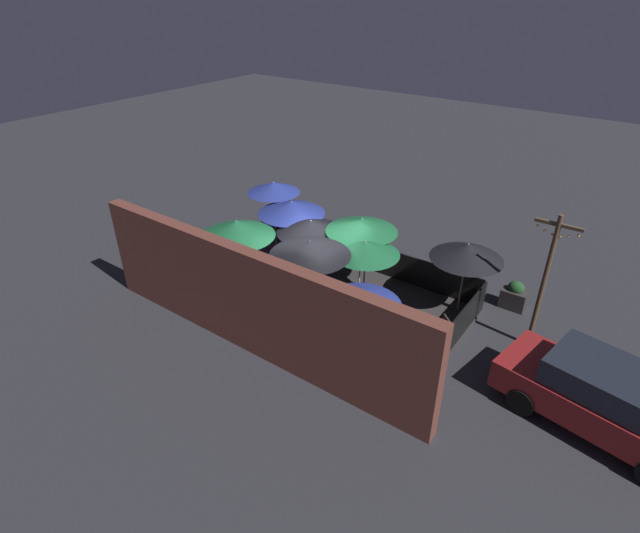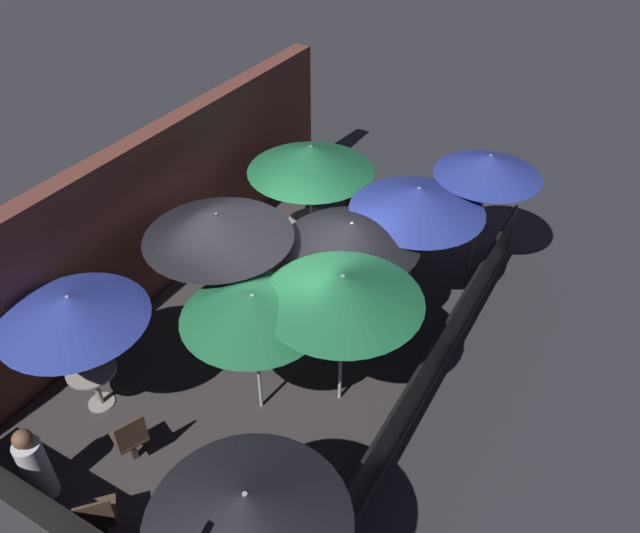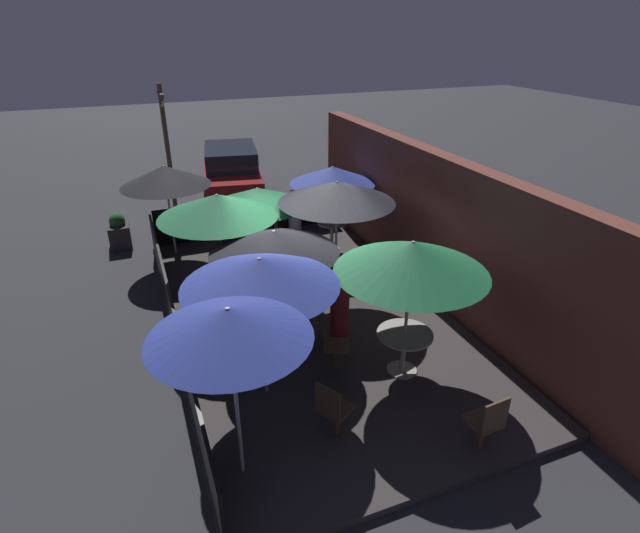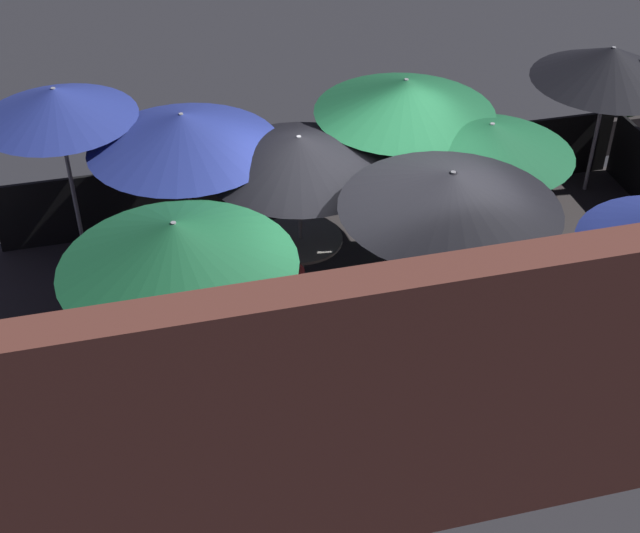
{
  "view_description": "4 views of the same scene",
  "coord_description": "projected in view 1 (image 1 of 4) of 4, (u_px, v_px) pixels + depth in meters",
  "views": [
    {
      "loc": [
        -7.56,
        10.11,
        8.52
      ],
      "look_at": [
        0.03,
        -0.35,
        1.04
      ],
      "focal_mm": 28.0,
      "sensor_mm": 36.0,
      "label": 1
    },
    {
      "loc": [
        -6.18,
        -4.19,
        7.36
      ],
      "look_at": [
        0.69,
        -0.25,
        1.18
      ],
      "focal_mm": 35.0,
      "sensor_mm": 36.0,
      "label": 2
    },
    {
      "loc": [
        7.75,
        -2.79,
        5.19
      ],
      "look_at": [
        -0.09,
        0.31,
        1.02
      ],
      "focal_mm": 28.0,
      "sensor_mm": 36.0,
      "label": 3
    },
    {
      "loc": [
        2.55,
        7.6,
        6.91
      ],
      "look_at": [
        0.74,
        0.36,
        1.29
      ],
      "focal_mm": 50.0,
      "sensor_mm": 36.0,
      "label": 4
    }
  ],
  "objects": [
    {
      "name": "patio_umbrella_1",
      "position": [
        311.0,
        226.0,
        15.09
      ],
      "size": [
        2.12,
        2.12,
        2.09
      ],
      "color": "#B2B2B7",
      "rests_on": "patio_deck"
    },
    {
      "name": "patio_chair_3",
      "position": [
        197.0,
        258.0,
        16.29
      ],
      "size": [
        0.43,
        0.43,
        0.91
      ],
      "rotation": [
        0.0,
        0.0,
        -3.07
      ],
      "color": "#4C3828",
      "rests_on": "patio_deck"
    },
    {
      "name": "dining_table_1",
      "position": [
        311.0,
        264.0,
        15.74
      ],
      "size": [
        1.0,
        1.0,
        0.74
      ],
      "color": "#9E998E",
      "rests_on": "patio_deck"
    },
    {
      "name": "planter_box",
      "position": [
        514.0,
        296.0,
        14.73
      ],
      "size": [
        0.73,
        0.51,
        0.89
      ],
      "color": "#332D2D",
      "rests_on": "ground_plane"
    },
    {
      "name": "patio_chair_1",
      "position": [
        274.0,
        264.0,
        15.93
      ],
      "size": [
        0.53,
        0.53,
        0.9
      ],
      "rotation": [
        0.0,
        0.0,
        1.14
      ],
      "color": "#4C3828",
      "rests_on": "patio_deck"
    },
    {
      "name": "patron_1",
      "position": [
        282.0,
        274.0,
        15.21
      ],
      "size": [
        0.4,
        0.4,
        1.29
      ],
      "rotation": [
        0.0,
        0.0,
        3.41
      ],
      "color": "maroon",
      "rests_on": "patio_deck"
    },
    {
      "name": "building_wall",
      "position": [
        249.0,
        302.0,
        12.53
      ],
      "size": [
        10.37,
        0.36,
        2.95
      ],
      "color": "brown",
      "rests_on": "ground_plane"
    },
    {
      "name": "patio_umbrella_8",
      "position": [
        366.0,
        248.0,
        13.77
      ],
      "size": [
        1.92,
        1.92,
        2.13
      ],
      "color": "#B2B2B7",
      "rests_on": "patio_deck"
    },
    {
      "name": "patio_umbrella_3",
      "position": [
        467.0,
        251.0,
        13.68
      ],
      "size": [
        2.03,
        2.03,
        2.15
      ],
      "color": "#B2B2B7",
      "rests_on": "patio_deck"
    },
    {
      "name": "parked_car_0",
      "position": [
        604.0,
        398.0,
        10.53
      ],
      "size": [
        4.56,
        2.43,
        1.62
      ],
      "rotation": [
        0.0,
        0.0,
        -0.18
      ],
      "color": "maroon",
      "rests_on": "ground_plane"
    },
    {
      "name": "patio_umbrella_0",
      "position": [
        361.0,
        298.0,
        11.77
      ],
      "size": [
        1.99,
        1.99,
        2.07
      ],
      "color": "#B2B2B7",
      "rests_on": "patio_deck"
    },
    {
      "name": "patron_0",
      "position": [
        418.0,
        353.0,
        12.04
      ],
      "size": [
        0.48,
        0.48,
        1.22
      ],
      "rotation": [
        0.0,
        0.0,
        3.93
      ],
      "color": "silver",
      "rests_on": "patio_deck"
    },
    {
      "name": "dining_table_0",
      "position": [
        359.0,
        342.0,
        12.43
      ],
      "size": [
        0.7,
        0.7,
        0.71
      ],
      "color": "#9E998E",
      "rests_on": "patio_deck"
    },
    {
      "name": "patio_umbrella_5",
      "position": [
        310.0,
        248.0,
        13.25
      ],
      "size": [
        2.22,
        2.22,
        2.39
      ],
      "color": "#B2B2B7",
      "rests_on": "patio_deck"
    },
    {
      "name": "patio_chair_0",
      "position": [
        441.0,
        332.0,
        12.82
      ],
      "size": [
        0.57,
        0.57,
        0.94
      ],
      "rotation": [
        0.0,
        0.0,
        0.82
      ],
      "color": "#4C3828",
      "rests_on": "patio_deck"
    },
    {
      "name": "patio_chair_4",
      "position": [
        254.0,
        246.0,
        17.03
      ],
      "size": [
        0.55,
        0.55,
        0.91
      ],
      "rotation": [
        0.0,
        0.0,
        2.09
      ],
      "color": "#4C3828",
      "rests_on": "patio_deck"
    },
    {
      "name": "patio_umbrella_6",
      "position": [
        274.0,
        187.0,
        17.12
      ],
      "size": [
        1.83,
        1.83,
        2.37
      ],
      "color": "#B2B2B7",
      "rests_on": "patio_deck"
    },
    {
      "name": "patio_chair_2",
      "position": [
        397.0,
        328.0,
        13.02
      ],
      "size": [
        0.52,
        0.52,
        0.9
      ],
      "rotation": [
        0.0,
        0.0,
        1.17
      ],
      "color": "#4C3828",
      "rests_on": "patio_deck"
    },
    {
      "name": "dining_table_2",
      "position": [
        241.0,
        271.0,
        15.41
      ],
      "size": [
        0.87,
        0.87,
        0.71
      ],
      "color": "#9E998E",
      "rests_on": "patio_deck"
    },
    {
      "name": "patio_umbrella_4",
      "position": [
        291.0,
        207.0,
        16.03
      ],
      "size": [
        2.19,
        2.19,
        2.24
      ],
      "color": "#B2B2B7",
      "rests_on": "patio_deck"
    },
    {
      "name": "patio_umbrella_2",
      "position": [
        237.0,
        228.0,
        14.68
      ],
      "size": [
        2.27,
        2.27,
        2.27
      ],
      "color": "#B2B2B7",
      "rests_on": "patio_deck"
    },
    {
      "name": "patio_deck",
      "position": [
        314.0,
        299.0,
        15.16
      ],
      "size": [
        8.77,
        5.02,
        0.12
      ],
      "color": "#383333",
      "rests_on": "ground_plane"
    },
    {
      "name": "patio_umbrella_7",
      "position": [
        362.0,
        225.0,
        14.68
      ],
      "size": [
        2.16,
        2.16,
        2.33
      ],
      "color": "#B2B2B7",
      "rests_on": "patio_deck"
    },
    {
      "name": "light_post",
      "position": [
        545.0,
        277.0,
        12.34
      ],
      "size": [
        1.1,
        0.12,
        3.79
      ],
      "color": "brown",
      "rests_on": "ground_plane"
    },
    {
      "name": "ground_plane",
      "position": [
        314.0,
        301.0,
        15.19
      ],
      "size": [
        60.0,
        60.0,
        0.0
      ],
      "primitive_type": "plane",
      "color": "#2D2D33"
    },
    {
      "name": "fence_side_left",
      "position": [
        451.0,
        338.0,
        12.69
      ],
      "size": [
        0.05,
        4.82,
        0.95
      ],
      "color": "black",
      "rests_on": "patio_deck"
    },
    {
      "name": "fence_front",
      "position": [
        358.0,
        253.0,
        16.62
      ],
      "size": [
        8.57,
        0.05,
        0.95
      ],
      "color": "black",
      "rests_on": "patio_deck"
    }
  ]
}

